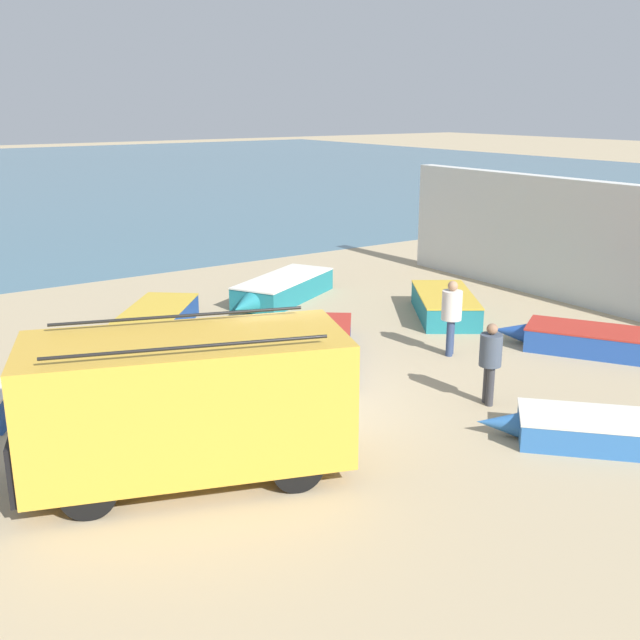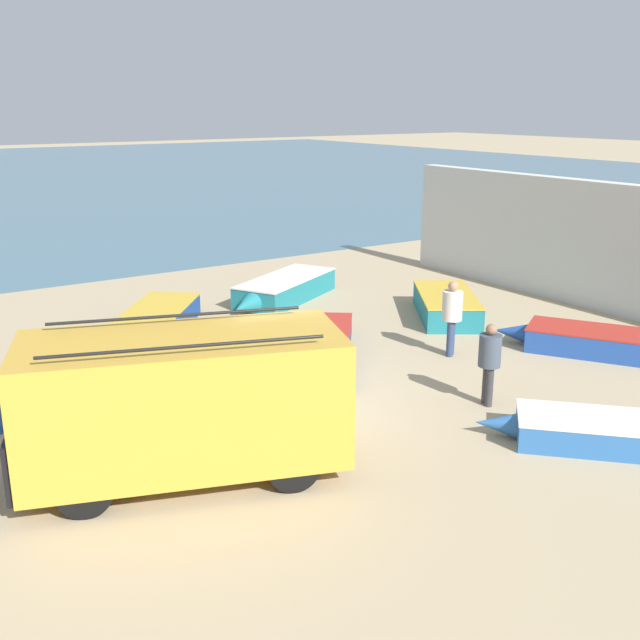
{
  "view_description": "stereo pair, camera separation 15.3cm",
  "coord_description": "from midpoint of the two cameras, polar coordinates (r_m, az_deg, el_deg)",
  "views": [
    {
      "loc": [
        -6.94,
        -11.69,
        5.59
      ],
      "look_at": [
        1.95,
        1.37,
        1.0
      ],
      "focal_mm": 42.0,
      "sensor_mm": 36.0,
      "label": 1
    },
    {
      "loc": [
        -6.81,
        -11.77,
        5.59
      ],
      "look_at": [
        1.95,
        1.37,
        1.0
      ],
      "focal_mm": 42.0,
      "sensor_mm": 36.0,
      "label": 2
    }
  ],
  "objects": [
    {
      "name": "fishing_rowboat_6",
      "position": [
        18.48,
        20.85,
        -1.59
      ],
      "size": [
        3.29,
        4.56,
        0.56
      ],
      "rotation": [
        0.0,
        0.0,
        2.12
      ],
      "color": "#234CA3",
      "rests_on": "ground_plane"
    },
    {
      "name": "parked_van",
      "position": [
        11.62,
        -10.58,
        -6.11
      ],
      "size": [
        5.3,
        3.56,
        2.38
      ],
      "rotation": [
        0.0,
        0.0,
        2.8
      ],
      "color": "gold",
      "rests_on": "ground_plane"
    },
    {
      "name": "fisherman_2",
      "position": [
        14.55,
        12.56,
        -2.73
      ],
      "size": [
        0.42,
        0.42,
        1.62
      ],
      "rotation": [
        0.0,
        0.0,
        5.87
      ],
      "color": "#38383D",
      "rests_on": "ground_plane"
    },
    {
      "name": "fisherman_0",
      "position": [
        17.23,
        9.75,
        0.67
      ],
      "size": [
        0.46,
        0.46,
        1.75
      ],
      "rotation": [
        0.0,
        0.0,
        5.37
      ],
      "color": "navy",
      "rests_on": "ground_plane"
    },
    {
      "name": "fishing_rowboat_0",
      "position": [
        16.82,
        -0.58,
        -2.31
      ],
      "size": [
        3.93,
        4.71,
        0.5
      ],
      "rotation": [
        0.0,
        0.0,
        4.06
      ],
      "color": "navy",
      "rests_on": "ground_plane"
    },
    {
      "name": "fishing_rowboat_5",
      "position": [
        21.98,
        -3.18,
        2.34
      ],
      "size": [
        4.42,
        3.06,
        0.66
      ],
      "rotation": [
        0.0,
        0.0,
        3.65
      ],
      "color": "#1E757F",
      "rests_on": "ground_plane"
    },
    {
      "name": "fishing_rowboat_4",
      "position": [
        20.65,
        9.22,
        1.23
      ],
      "size": [
        3.02,
        3.78,
        0.66
      ],
      "rotation": [
        0.0,
        0.0,
        0.97
      ],
      "color": "#1E757F",
      "rests_on": "ground_plane"
    },
    {
      "name": "fishing_rowboat_2",
      "position": [
        19.5,
        -12.6,
        0.04
      ],
      "size": [
        3.11,
        3.51,
        0.58
      ],
      "rotation": [
        0.0,
        0.0,
        4.03
      ],
      "color": "navy",
      "rests_on": "ground_plane"
    },
    {
      "name": "ground_plane",
      "position": [
        14.7,
        -3.59,
        -6.18
      ],
      "size": [
        200.0,
        200.0,
        0.0
      ],
      "primitive_type": "plane",
      "color": "tan"
    },
    {
      "name": "fishing_rowboat_3",
      "position": [
        13.68,
        21.01,
        -7.93
      ],
      "size": [
        3.4,
        3.47,
        0.5
      ],
      "rotation": [
        0.0,
        0.0,
        2.34
      ],
      "color": "#2D66AD",
      "rests_on": "ground_plane"
    },
    {
      "name": "harbor_wall",
      "position": [
        22.32,
        20.16,
        5.34
      ],
      "size": [
        0.5,
        14.33,
        3.53
      ],
      "primitive_type": "cube",
      "color": "silver",
      "rests_on": "ground_plane"
    }
  ]
}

